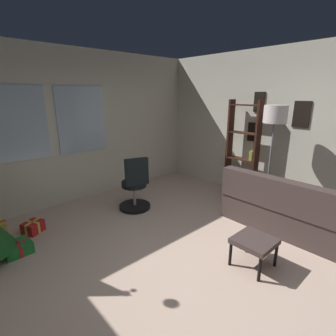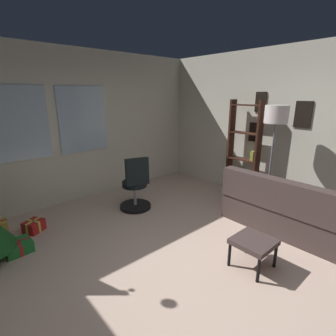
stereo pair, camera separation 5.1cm
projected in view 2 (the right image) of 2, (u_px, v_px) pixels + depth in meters
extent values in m
cube|color=beige|center=(193.00, 277.00, 2.94)|extent=(5.31, 6.02, 0.10)
cube|color=beige|center=(75.00, 127.00, 4.73)|extent=(5.31, 0.10, 2.79)
cube|color=silver|center=(19.00, 124.00, 4.06)|extent=(0.90, 0.03, 1.20)
cube|color=silver|center=(83.00, 120.00, 4.74)|extent=(0.90, 0.03, 1.20)
cube|color=beige|center=(306.00, 131.00, 4.26)|extent=(0.10, 6.02, 2.79)
cube|color=black|center=(303.00, 114.00, 4.19)|extent=(0.02, 0.27, 0.43)
cube|color=black|center=(255.00, 132.00, 4.90)|extent=(0.02, 0.23, 0.36)
cube|color=black|center=(261.00, 102.00, 4.70)|extent=(0.02, 0.21, 0.36)
cube|color=#433432|center=(285.00, 215.00, 3.89)|extent=(0.82, 1.77, 0.41)
cube|color=#433432|center=(279.00, 195.00, 3.56)|extent=(0.20, 1.77, 0.45)
cube|color=#433432|center=(241.00, 183.00, 4.39)|extent=(0.82, 0.14, 0.20)
cube|color=#433432|center=(336.00, 212.00, 3.99)|extent=(0.58, 0.82, 0.41)
cube|color=red|center=(260.00, 190.00, 3.89)|extent=(0.20, 0.42, 0.40)
cube|color=beige|center=(263.00, 191.00, 3.86)|extent=(0.21, 0.42, 0.41)
cube|color=#433432|center=(254.00, 242.00, 2.97)|extent=(0.44, 0.44, 0.06)
cylinder|color=black|center=(258.00, 270.00, 2.76)|extent=(0.04, 0.04, 0.30)
cylinder|color=black|center=(275.00, 256.00, 3.01)|extent=(0.04, 0.04, 0.30)
cylinder|color=black|center=(229.00, 254.00, 3.03)|extent=(0.04, 0.04, 0.30)
cylinder|color=black|center=(247.00, 242.00, 3.28)|extent=(0.04, 0.04, 0.30)
cube|color=red|center=(34.00, 226.00, 3.82)|extent=(0.33, 0.32, 0.17)
cube|color=#EAD84C|center=(34.00, 226.00, 3.82)|extent=(0.25, 0.16, 0.18)
cube|color=#EAD84C|center=(34.00, 226.00, 3.82)|extent=(0.15, 0.22, 0.18)
cube|color=#1E722D|center=(18.00, 247.00, 3.31)|extent=(0.33, 0.31, 0.15)
cube|color=red|center=(18.00, 247.00, 3.31)|extent=(0.06, 0.30, 0.16)
cube|color=red|center=(18.00, 247.00, 3.31)|extent=(0.33, 0.06, 0.16)
cylinder|color=black|center=(135.00, 206.00, 4.63)|extent=(0.56, 0.56, 0.06)
cylinder|color=#B2B2B7|center=(135.00, 194.00, 4.56)|extent=(0.05, 0.05, 0.40)
cylinder|color=black|center=(135.00, 184.00, 4.51)|extent=(0.44, 0.44, 0.09)
cube|color=black|center=(137.00, 172.00, 4.26)|extent=(0.41, 0.21, 0.46)
cube|color=#381D14|center=(258.00, 153.00, 4.71)|extent=(0.18, 0.04, 1.90)
cube|color=#381D14|center=(230.00, 148.00, 5.14)|extent=(0.18, 0.04, 1.90)
cube|color=#381D14|center=(240.00, 184.00, 5.12)|extent=(0.18, 0.56, 0.02)
cube|color=#381D14|center=(243.00, 159.00, 4.97)|extent=(0.18, 0.56, 0.02)
cube|color=#381D14|center=(245.00, 133.00, 4.83)|extent=(0.18, 0.56, 0.02)
cube|color=#381D14|center=(247.00, 105.00, 4.68)|extent=(0.18, 0.56, 0.02)
cube|color=#A91B1A|center=(250.00, 181.00, 4.95)|extent=(0.15, 0.08, 0.21)
cube|color=#15527A|center=(247.00, 181.00, 5.02)|extent=(0.13, 0.06, 0.16)
cube|color=beige|center=(244.00, 180.00, 5.06)|extent=(0.13, 0.04, 0.16)
cube|color=#30753D|center=(241.00, 179.00, 5.09)|extent=(0.16, 0.06, 0.19)
cube|color=#723B75|center=(239.00, 179.00, 5.15)|extent=(0.14, 0.06, 0.15)
cube|color=#B47E29|center=(236.00, 177.00, 5.19)|extent=(0.13, 0.07, 0.20)
cube|color=#55464D|center=(233.00, 177.00, 5.24)|extent=(0.15, 0.06, 0.17)
cube|color=olive|center=(253.00, 156.00, 4.81)|extent=(0.13, 0.06, 0.18)
cylinder|color=slate|center=(265.00, 211.00, 4.46)|extent=(0.28, 0.28, 0.03)
cylinder|color=slate|center=(270.00, 169.00, 4.25)|extent=(0.03, 0.03, 1.52)
cylinder|color=white|center=(276.00, 114.00, 4.00)|extent=(0.36, 0.36, 0.28)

